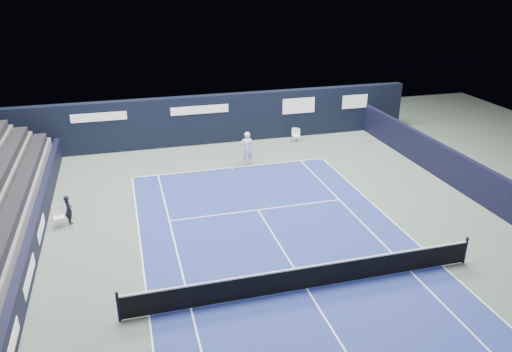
{
  "coord_description": "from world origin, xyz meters",
  "views": [
    {
      "loc": [
        -5.63,
        -13.64,
        10.52
      ],
      "look_at": [
        0.18,
        7.39,
        1.3
      ],
      "focal_mm": 35.0,
      "sensor_mm": 36.0,
      "label": 1
    }
  ],
  "objects_px": {
    "line_judge_chair": "(58,214)",
    "tennis_net": "(307,277)",
    "folding_chair_back_a": "(297,133)",
    "folding_chair_back_b": "(295,133)",
    "tennis_player": "(247,148)"
  },
  "relations": [
    {
      "from": "line_judge_chair",
      "to": "tennis_net",
      "type": "relative_size",
      "value": 0.08
    },
    {
      "from": "tennis_net",
      "to": "folding_chair_back_a",
      "type": "bearing_deg",
      "value": 71.48
    },
    {
      "from": "folding_chair_back_b",
      "to": "tennis_player",
      "type": "height_order",
      "value": "tennis_player"
    },
    {
      "from": "folding_chair_back_a",
      "to": "folding_chair_back_b",
      "type": "bearing_deg",
      "value": 137.8
    },
    {
      "from": "line_judge_chair",
      "to": "folding_chair_back_a",
      "type": "bearing_deg",
      "value": 19.36
    },
    {
      "from": "line_judge_chair",
      "to": "tennis_player",
      "type": "height_order",
      "value": "tennis_player"
    },
    {
      "from": "folding_chair_back_b",
      "to": "line_judge_chair",
      "type": "xyz_separation_m",
      "value": [
        -13.81,
        -8.18,
        0.08
      ]
    },
    {
      "from": "line_judge_chair",
      "to": "tennis_net",
      "type": "bearing_deg",
      "value": -50.13
    },
    {
      "from": "folding_chair_back_b",
      "to": "tennis_player",
      "type": "distance_m",
      "value": 5.18
    },
    {
      "from": "line_judge_chair",
      "to": "tennis_player",
      "type": "bearing_deg",
      "value": 16.4
    },
    {
      "from": "line_judge_chair",
      "to": "tennis_player",
      "type": "xyz_separation_m",
      "value": [
        9.77,
        4.98,
        0.41
      ]
    },
    {
      "from": "tennis_player",
      "to": "folding_chair_back_b",
      "type": "bearing_deg",
      "value": 38.4
    },
    {
      "from": "tennis_player",
      "to": "tennis_net",
      "type": "bearing_deg",
      "value": -94.58
    },
    {
      "from": "line_judge_chair",
      "to": "tennis_net",
      "type": "xyz_separation_m",
      "value": [
        8.79,
        -7.25,
        -0.05
      ]
    },
    {
      "from": "tennis_net",
      "to": "line_judge_chair",
      "type": "bearing_deg",
      "value": 140.47
    }
  ]
}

